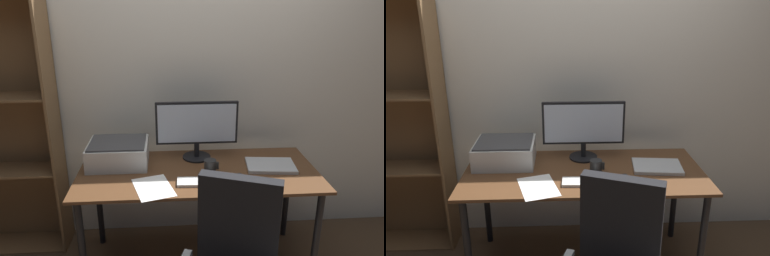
% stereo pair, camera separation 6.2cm
% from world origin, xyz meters
% --- Properties ---
extents(back_wall, '(6.40, 0.10, 2.60)m').
position_xyz_m(back_wall, '(0.00, 0.52, 1.30)').
color(back_wall, silver).
rests_on(back_wall, ground).
extents(desk, '(1.57, 0.70, 0.74)m').
position_xyz_m(desk, '(0.00, 0.00, 0.66)').
color(desk, '#56351E').
rests_on(desk, ground).
extents(monitor, '(0.57, 0.20, 0.41)m').
position_xyz_m(monitor, '(0.01, 0.21, 0.98)').
color(monitor, black).
rests_on(monitor, desk).
extents(keyboard, '(0.29, 0.12, 0.02)m').
position_xyz_m(keyboard, '(0.00, -0.18, 0.75)').
color(keyboard, silver).
rests_on(keyboard, desk).
extents(mouse, '(0.08, 0.11, 0.03)m').
position_xyz_m(mouse, '(0.24, -0.17, 0.76)').
color(mouse, black).
rests_on(mouse, desk).
extents(coffee_mug, '(0.10, 0.08, 0.09)m').
position_xyz_m(coffee_mug, '(0.08, -0.04, 0.78)').
color(coffee_mug, black).
rests_on(coffee_mug, desk).
extents(laptop, '(0.34, 0.26, 0.02)m').
position_xyz_m(laptop, '(0.49, 0.02, 0.75)').
color(laptop, '#B7BABC').
rests_on(laptop, desk).
extents(printer, '(0.40, 0.34, 0.16)m').
position_xyz_m(printer, '(-0.53, 0.15, 0.82)').
color(printer, silver).
rests_on(printer, desk).
extents(paper_sheet, '(0.28, 0.34, 0.00)m').
position_xyz_m(paper_sheet, '(-0.29, -0.21, 0.74)').
color(paper_sheet, white).
rests_on(paper_sheet, desk).
extents(bookshelf, '(0.78, 0.28, 1.83)m').
position_xyz_m(bookshelf, '(-1.39, 0.35, 0.90)').
color(bookshelf, brown).
rests_on(bookshelf, ground).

